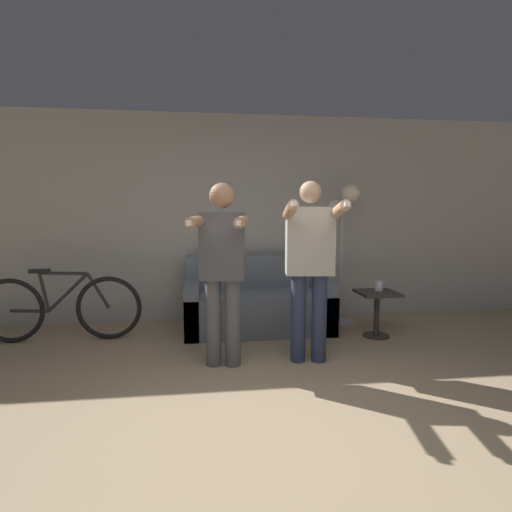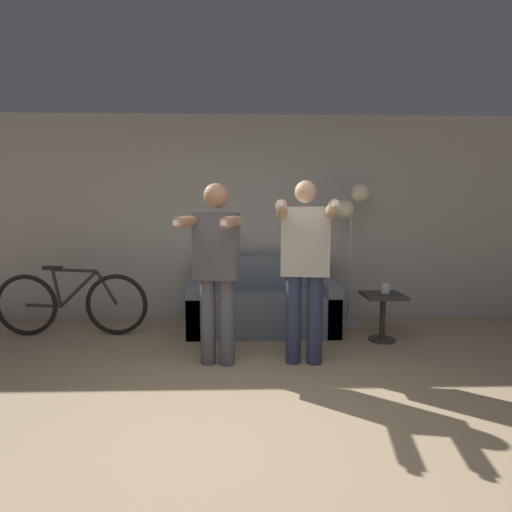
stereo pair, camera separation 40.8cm
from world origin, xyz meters
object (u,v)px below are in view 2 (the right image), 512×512
at_px(cup, 386,288).
at_px(person_left, 216,262).
at_px(floor_lamp, 352,215).
at_px(bicycle, 71,303).
at_px(side_table, 383,308).
at_px(cat, 225,249).
at_px(person_right, 305,260).
at_px(couch, 263,306).

bearing_deg(cup, person_left, -158.63).
bearing_deg(floor_lamp, cup, -66.49).
bearing_deg(bicycle, side_table, -4.80).
distance_m(cat, side_table, 1.97).
height_order(cat, bicycle, cat).
bearing_deg(person_left, cup, 30.54).
bearing_deg(floor_lamp, person_right, -120.90).
height_order(person_right, bicycle, person_right).
bearing_deg(person_right, cup, 41.83).
height_order(cup, bicycle, bicycle).
bearing_deg(person_right, floor_lamp, 65.81).
xyz_separation_m(person_right, floor_lamp, (0.75, 1.25, 0.39)).
bearing_deg(person_left, cat, 98.78).
bearing_deg(person_right, couch, 113.41).
xyz_separation_m(floor_lamp, side_table, (0.20, -0.60, -0.99)).
relative_size(person_left, cat, 4.11).
bearing_deg(cat, cup, -21.45).
relative_size(person_left, side_table, 3.22).
height_order(couch, bicycle, couch).
bearing_deg(person_left, bicycle, 160.35).
bearing_deg(cup, side_table, -129.10).
distance_m(couch, floor_lamp, 1.52).
height_order(person_left, side_table, person_left).
bearing_deg(person_right, side_table, 40.95).
xyz_separation_m(person_right, bicycle, (-2.49, 0.93, -0.60)).
height_order(side_table, bicycle, bicycle).
relative_size(person_left, bicycle, 0.96).
xyz_separation_m(person_right, cat, (-0.78, 1.39, -0.03)).
height_order(floor_lamp, cup, floor_lamp).
bearing_deg(side_table, person_right, -145.76).
distance_m(person_left, side_table, 1.94).
height_order(person_right, cup, person_right).
distance_m(floor_lamp, bicycle, 3.40).
distance_m(cat, bicycle, 1.86).
relative_size(person_left, floor_lamp, 0.94).
height_order(person_left, person_right, person_right).
distance_m(cup, bicycle, 3.49).
xyz_separation_m(floor_lamp, bicycle, (-3.24, -0.32, -0.98)).
distance_m(side_table, bicycle, 3.45).
bearing_deg(cat, person_right, -60.66).
relative_size(floor_lamp, cup, 15.95).
relative_size(person_left, cup, 15.06).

